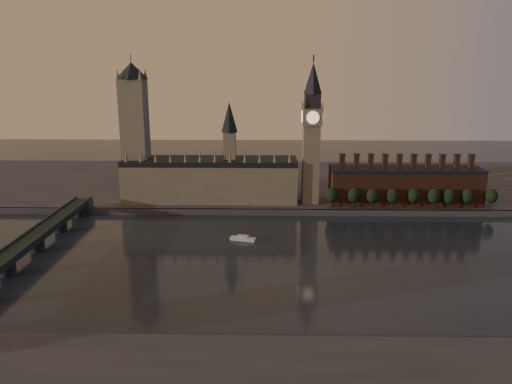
% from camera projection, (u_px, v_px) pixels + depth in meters
% --- Properties ---
extents(ground, '(900.00, 900.00, 0.00)m').
position_uv_depth(ground, '(308.00, 264.00, 269.09)').
color(ground, black).
rests_on(ground, ground).
extents(north_bank, '(900.00, 182.00, 4.00)m').
position_uv_depth(north_bank, '(292.00, 184.00, 440.93)').
color(north_bank, '#434448').
rests_on(north_bank, ground).
extents(palace_of_westminster, '(130.00, 30.30, 74.00)m').
position_uv_depth(palace_of_westminster, '(211.00, 177.00, 376.13)').
color(palace_of_westminster, '#797056').
rests_on(palace_of_westminster, north_bank).
extents(victoria_tower, '(24.00, 24.00, 108.00)m').
position_uv_depth(victoria_tower, '(135.00, 128.00, 367.89)').
color(victoria_tower, '#797056').
rests_on(victoria_tower, north_bank).
extents(big_ben, '(15.00, 15.00, 107.00)m').
position_uv_depth(big_ben, '(312.00, 132.00, 361.16)').
color(big_ben, '#797056').
rests_on(big_ben, north_bank).
extents(chimney_block, '(110.00, 25.00, 37.00)m').
position_uv_depth(chimney_block, '(405.00, 185.00, 369.59)').
color(chimney_block, '#562E20').
rests_on(chimney_block, north_bank).
extents(embankment_tree_0, '(8.60, 8.60, 14.88)m').
position_uv_depth(embankment_tree_0, '(332.00, 195.00, 357.09)').
color(embankment_tree_0, black).
rests_on(embankment_tree_0, north_bank).
extents(embankment_tree_1, '(8.60, 8.60, 14.88)m').
position_uv_depth(embankment_tree_1, '(354.00, 195.00, 356.98)').
color(embankment_tree_1, black).
rests_on(embankment_tree_1, north_bank).
extents(embankment_tree_2, '(8.60, 8.60, 14.88)m').
position_uv_depth(embankment_tree_2, '(372.00, 196.00, 355.79)').
color(embankment_tree_2, black).
rests_on(embankment_tree_2, north_bank).
extents(embankment_tree_3, '(8.60, 8.60, 14.88)m').
position_uv_depth(embankment_tree_3, '(393.00, 196.00, 355.41)').
color(embankment_tree_3, black).
rests_on(embankment_tree_3, north_bank).
extents(embankment_tree_4, '(8.60, 8.60, 14.88)m').
position_uv_depth(embankment_tree_4, '(414.00, 196.00, 356.00)').
color(embankment_tree_4, black).
rests_on(embankment_tree_4, north_bank).
extents(embankment_tree_5, '(8.60, 8.60, 14.88)m').
position_uv_depth(embankment_tree_5, '(434.00, 196.00, 354.81)').
color(embankment_tree_5, black).
rests_on(embankment_tree_5, north_bank).
extents(embankment_tree_6, '(8.60, 8.60, 14.88)m').
position_uv_depth(embankment_tree_6, '(449.00, 196.00, 354.24)').
color(embankment_tree_6, black).
rests_on(embankment_tree_6, north_bank).
extents(embankment_tree_7, '(8.60, 8.60, 14.88)m').
position_uv_depth(embankment_tree_7, '(467.00, 196.00, 354.86)').
color(embankment_tree_7, black).
rests_on(embankment_tree_7, north_bank).
extents(embankment_tree_8, '(8.60, 8.60, 14.88)m').
position_uv_depth(embankment_tree_8, '(491.00, 196.00, 354.91)').
color(embankment_tree_8, black).
rests_on(embankment_tree_8, north_bank).
extents(westminster_bridge, '(14.00, 200.00, 11.55)m').
position_uv_depth(westminster_bridge, '(20.00, 251.00, 267.55)').
color(westminster_bridge, '#1D2D26').
rests_on(westminster_bridge, ground).
extents(river_boat, '(16.23, 8.29, 3.12)m').
position_uv_depth(river_boat, '(243.00, 238.00, 305.15)').
color(river_boat, silver).
rests_on(river_boat, ground).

